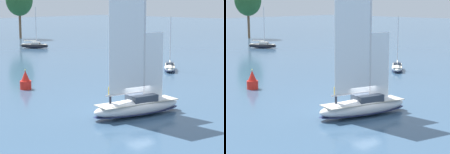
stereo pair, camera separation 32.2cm
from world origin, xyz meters
TOP-DOWN VIEW (x-y plane):
  - ground_plane at (0.00, 0.00)m, footprint 400.00×400.00m
  - tree_shore_left at (40.57, 73.82)m, footprint 7.07×7.07m
  - sailboat_main at (0.01, -0.00)m, footprint 9.01×4.68m
  - sailboat_moored_mid_channel at (27.63, 50.82)m, footprint 4.70×6.25m
  - sailboat_moored_far_slip at (22.20, 12.30)m, footprint 5.41×4.51m
  - channel_buoy at (0.26, 16.47)m, footprint 1.26×1.26m

SIDE VIEW (x-z plane):
  - ground_plane at x=0.00m, z-range 0.00..0.00m
  - sailboat_moored_far_slip at x=22.20m, z-range -3.31..4.35m
  - sailboat_moored_mid_channel at x=27.63m, z-range -3.71..4.88m
  - channel_buoy at x=0.26m, z-range -0.23..2.04m
  - sailboat_main at x=0.01m, z-range -5.00..6.93m
  - tree_shore_left at x=40.57m, z-range 2.91..17.47m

